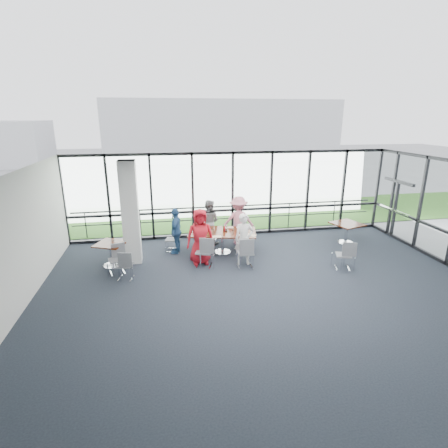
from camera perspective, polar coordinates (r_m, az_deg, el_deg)
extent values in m
cube|color=#1D222C|center=(9.21, 7.67, -11.82)|extent=(12.00, 10.00, 0.02)
cube|color=white|center=(8.15, 8.57, 8.31)|extent=(12.00, 10.00, 0.04)
cube|color=silver|center=(8.83, -32.28, -4.30)|extent=(0.10, 10.00, 3.20)
cube|color=silver|center=(4.66, 29.01, -22.88)|extent=(12.00, 0.10, 3.20)
cube|color=white|center=(13.20, 1.40, 4.84)|extent=(12.00, 0.10, 3.20)
cube|color=black|center=(14.66, 26.12, 2.10)|extent=(0.12, 1.60, 2.10)
cube|color=white|center=(11.05, -15.05, 1.77)|extent=(0.50, 0.50, 3.20)
cube|color=gray|center=(18.37, -1.74, 3.22)|extent=(80.00, 70.00, 0.02)
cube|color=#355B1F|center=(16.45, -0.72, 1.65)|extent=(80.00, 5.00, 0.01)
cube|color=silver|center=(40.20, -0.73, 15.23)|extent=(24.00, 10.00, 6.00)
cylinder|color=#2D2D33|center=(14.05, 0.89, 0.98)|extent=(12.00, 0.06, 0.06)
cube|color=#3B1D0D|center=(11.65, -0.26, -1.31)|extent=(2.42, 1.68, 0.04)
cylinder|color=silver|center=(11.78, -0.26, -3.04)|extent=(0.12, 0.12, 0.71)
cylinder|color=silver|center=(11.90, -0.26, -4.57)|extent=(0.56, 0.56, 0.03)
cube|color=#3B1D0D|center=(11.15, -18.00, -3.07)|extent=(1.09, 1.09, 0.04)
cylinder|color=silver|center=(11.28, -17.82, -4.85)|extent=(0.12, 0.12, 0.71)
cube|color=#3B1D0D|center=(13.28, 19.47, 0.03)|extent=(1.20, 1.20, 0.04)
cylinder|color=silver|center=(13.39, 19.31, -1.50)|extent=(0.12, 0.12, 0.71)
imported|color=red|center=(10.79, -3.91, -2.07)|extent=(0.87, 0.58, 1.75)
imported|color=silver|center=(10.74, 3.28, -2.53)|extent=(0.60, 0.45, 1.62)
imported|color=gray|center=(12.51, -2.51, 0.35)|extent=(0.91, 0.78, 1.61)
imported|color=pink|center=(12.46, 2.38, 0.59)|extent=(1.20, 0.74, 1.74)
imported|color=#305B90|center=(11.75, -7.82, -1.08)|extent=(0.74, 1.01, 1.55)
cylinder|color=white|center=(11.34, -3.70, -1.73)|extent=(0.26, 0.26, 0.01)
cylinder|color=white|center=(11.29, 3.13, -1.80)|extent=(0.28, 0.28, 0.01)
cylinder|color=white|center=(12.01, -2.82, -0.62)|extent=(0.24, 0.24, 0.01)
cylinder|color=white|center=(12.05, 2.66, -0.55)|extent=(0.28, 0.28, 0.01)
cylinder|color=white|center=(11.69, -5.11, -1.17)|extent=(0.25, 0.25, 0.01)
cylinder|color=white|center=(11.40, -1.98, -1.24)|extent=(0.08, 0.08, 0.15)
cylinder|color=white|center=(11.34, 1.45, -1.40)|extent=(0.06, 0.06, 0.13)
cylinder|color=white|center=(11.82, 0.36, -0.56)|extent=(0.07, 0.07, 0.14)
cylinder|color=white|center=(11.47, -3.89, -1.16)|extent=(0.07, 0.07, 0.14)
cube|color=white|center=(11.14, -1.24, -2.07)|extent=(0.32, 0.22, 0.00)
cube|color=white|center=(11.32, 4.47, -1.81)|extent=(0.37, 0.35, 0.00)
cube|color=white|center=(12.06, 0.84, -0.54)|extent=(0.32, 0.24, 0.00)
cube|color=black|center=(11.63, 0.29, -1.13)|extent=(0.10, 0.07, 0.04)
cylinder|color=#B90A19|center=(11.61, 0.07, -0.80)|extent=(0.06, 0.06, 0.18)
cylinder|color=#287B2C|center=(11.66, -0.07, -0.66)|extent=(0.05, 0.05, 0.20)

